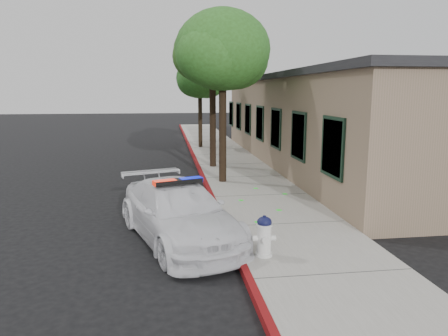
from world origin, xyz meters
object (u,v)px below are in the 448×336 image
Objects in this scene: police_car at (179,212)px; street_tree_far at (200,80)px; clapboard_building at (337,120)px; fire_hydrant at (264,236)px; street_tree_mid at (213,56)px; street_tree_near at (223,54)px.

street_tree_far is (1.86, 15.68, 3.44)m from police_car.
street_tree_far reaches higher than clapboard_building.
street_tree_far reaches higher than fire_hydrant.
street_tree_far is at bearing 133.56° from clapboard_building.
clapboard_building is at bearing 4.12° from street_tree_mid.
police_car is 2.29m from fire_hydrant.
street_tree_mid reaches higher than street_tree_far.
clapboard_building is 12.32m from police_car.
police_car is at bearing -129.66° from clapboard_building.
street_tree_near is (0.15, 7.25, 4.21)m from fire_hydrant.
clapboard_building is 3.25× the size of street_tree_mid.
police_car is 7.25m from street_tree_near.
police_car is 0.95× the size of street_tree_far.
street_tree_near is (-5.98, -3.73, 2.66)m from clapboard_building.
police_car is at bearing -107.83° from street_tree_near.
street_tree_near reaches higher than fire_hydrant.
clapboard_building is 8.87m from street_tree_far.
street_tree_mid reaches higher than street_tree_near.
street_tree_near is at bearing 53.78° from police_car.
street_tree_mid reaches higher than police_car.
police_car is 0.81× the size of street_tree_near.
clapboard_building is at bearing 31.95° from police_car.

